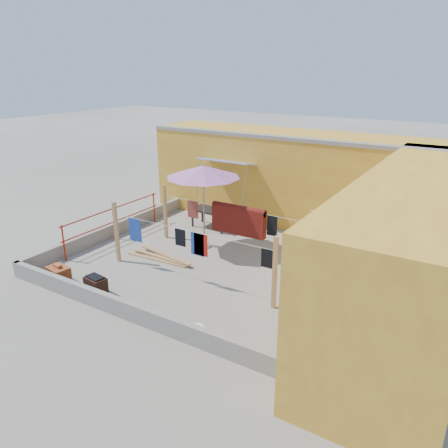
{
  "coord_description": "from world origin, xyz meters",
  "views": [
    {
      "loc": [
        6.28,
        -9.7,
        5.36
      ],
      "look_at": [
        0.07,
        0.3,
        1.12
      ],
      "focal_mm": 35.0,
      "sensor_mm": 36.0,
      "label": 1
    }
  ],
  "objects_px": {
    "patio_umbrella": "(203,172)",
    "plant_back_a": "(332,233)",
    "brick_stack": "(59,274)",
    "water_jug_b": "(317,250)",
    "brazier": "(96,285)",
    "white_basin": "(194,330)",
    "green_hose": "(337,258)",
    "outdoor_table": "(211,211)",
    "water_jug_a": "(319,274)"
  },
  "relations": [
    {
      "from": "brazier",
      "to": "plant_back_a",
      "type": "height_order",
      "value": "plant_back_a"
    },
    {
      "from": "green_hose",
      "to": "water_jug_b",
      "type": "bearing_deg",
      "value": 178.0
    },
    {
      "from": "patio_umbrella",
      "to": "water_jug_a",
      "type": "height_order",
      "value": "patio_umbrella"
    },
    {
      "from": "patio_umbrella",
      "to": "water_jug_a",
      "type": "bearing_deg",
      "value": -3.12
    },
    {
      "from": "brick_stack",
      "to": "water_jug_a",
      "type": "xyz_separation_m",
      "value": [
        5.78,
        3.8,
        -0.08
      ]
    },
    {
      "from": "brick_stack",
      "to": "brazier",
      "type": "relative_size",
      "value": 1.1
    },
    {
      "from": "brick_stack",
      "to": "plant_back_a",
      "type": "xyz_separation_m",
      "value": [
        5.22,
        6.4,
        0.15
      ]
    },
    {
      "from": "outdoor_table",
      "to": "white_basin",
      "type": "distance_m",
      "value": 6.46
    },
    {
      "from": "brick_stack",
      "to": "water_jug_b",
      "type": "distance_m",
      "value": 7.39
    },
    {
      "from": "white_basin",
      "to": "brick_stack",
      "type": "bearing_deg",
      "value": 180.0
    },
    {
      "from": "outdoor_table",
      "to": "water_jug_b",
      "type": "relative_size",
      "value": 4.17
    },
    {
      "from": "white_basin",
      "to": "water_jug_a",
      "type": "distance_m",
      "value": 4.05
    },
    {
      "from": "water_jug_a",
      "to": "outdoor_table",
      "type": "bearing_deg",
      "value": 158.96
    },
    {
      "from": "water_jug_b",
      "to": "green_hose",
      "type": "bearing_deg",
      "value": -2.0
    },
    {
      "from": "outdoor_table",
      "to": "water_jug_a",
      "type": "bearing_deg",
      "value": -21.04
    },
    {
      "from": "patio_umbrella",
      "to": "green_hose",
      "type": "xyz_separation_m",
      "value": [
        3.88,
        1.28,
        -2.38
      ]
    },
    {
      "from": "white_basin",
      "to": "green_hose",
      "type": "relative_size",
      "value": 0.89
    },
    {
      "from": "water_jug_a",
      "to": "plant_back_a",
      "type": "height_order",
      "value": "plant_back_a"
    },
    {
      "from": "outdoor_table",
      "to": "brick_stack",
      "type": "bearing_deg",
      "value": -101.72
    },
    {
      "from": "water_jug_a",
      "to": "plant_back_a",
      "type": "relative_size",
      "value": 0.42
    },
    {
      "from": "green_hose",
      "to": "plant_back_a",
      "type": "distance_m",
      "value": 1.3
    },
    {
      "from": "brick_stack",
      "to": "outdoor_table",
      "type": "bearing_deg",
      "value": 78.28
    },
    {
      "from": "water_jug_a",
      "to": "patio_umbrella",
      "type": "bearing_deg",
      "value": 176.88
    },
    {
      "from": "brazier",
      "to": "white_basin",
      "type": "relative_size",
      "value": 1.24
    },
    {
      "from": "brazier",
      "to": "white_basin",
      "type": "height_order",
      "value": "brazier"
    },
    {
      "from": "brick_stack",
      "to": "brazier",
      "type": "distance_m",
      "value": 1.33
    },
    {
      "from": "water_jug_b",
      "to": "plant_back_a",
      "type": "xyz_separation_m",
      "value": [
        0.08,
        1.09,
        0.21
      ]
    },
    {
      "from": "white_basin",
      "to": "brazier",
      "type": "bearing_deg",
      "value": 178.89
    },
    {
      "from": "patio_umbrella",
      "to": "plant_back_a",
      "type": "xyz_separation_m",
      "value": [
        3.31,
        2.39,
        -2.04
      ]
    },
    {
      "from": "outdoor_table",
      "to": "white_basin",
      "type": "bearing_deg",
      "value": -59.98
    },
    {
      "from": "brick_stack",
      "to": "white_basin",
      "type": "relative_size",
      "value": 1.36
    },
    {
      "from": "plant_back_a",
      "to": "white_basin",
      "type": "bearing_deg",
      "value": -97.53
    },
    {
      "from": "water_jug_a",
      "to": "green_hose",
      "type": "height_order",
      "value": "water_jug_a"
    },
    {
      "from": "outdoor_table",
      "to": "white_basin",
      "type": "xyz_separation_m",
      "value": [
        3.22,
        -5.58,
        -0.56
      ]
    },
    {
      "from": "patio_umbrella",
      "to": "brick_stack",
      "type": "distance_m",
      "value": 4.95
    },
    {
      "from": "white_basin",
      "to": "green_hose",
      "type": "bearing_deg",
      "value": 75.0
    },
    {
      "from": "outdoor_table",
      "to": "brick_stack",
      "type": "height_order",
      "value": "outdoor_table"
    },
    {
      "from": "patio_umbrella",
      "to": "brazier",
      "type": "bearing_deg",
      "value": -98.38
    },
    {
      "from": "water_jug_a",
      "to": "water_jug_b",
      "type": "height_order",
      "value": "water_jug_b"
    },
    {
      "from": "patio_umbrella",
      "to": "outdoor_table",
      "type": "distance_m",
      "value": 2.51
    },
    {
      "from": "brick_stack",
      "to": "green_hose",
      "type": "relative_size",
      "value": 1.21
    },
    {
      "from": "brick_stack",
      "to": "brazier",
      "type": "height_order",
      "value": "brick_stack"
    },
    {
      "from": "brazier",
      "to": "plant_back_a",
      "type": "bearing_deg",
      "value": 58.46
    },
    {
      "from": "patio_umbrella",
      "to": "green_hose",
      "type": "height_order",
      "value": "patio_umbrella"
    },
    {
      "from": "water_jug_a",
      "to": "green_hose",
      "type": "distance_m",
      "value": 1.49
    },
    {
      "from": "green_hose",
      "to": "brick_stack",
      "type": "bearing_deg",
      "value": -137.64
    },
    {
      "from": "brazier",
      "to": "green_hose",
      "type": "height_order",
      "value": "brazier"
    },
    {
      "from": "brazier",
      "to": "green_hose",
      "type": "bearing_deg",
      "value": 49.51
    },
    {
      "from": "patio_umbrella",
      "to": "white_basin",
      "type": "relative_size",
      "value": 5.71
    },
    {
      "from": "brazier",
      "to": "water_jug_b",
      "type": "bearing_deg",
      "value": 54.0
    }
  ]
}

